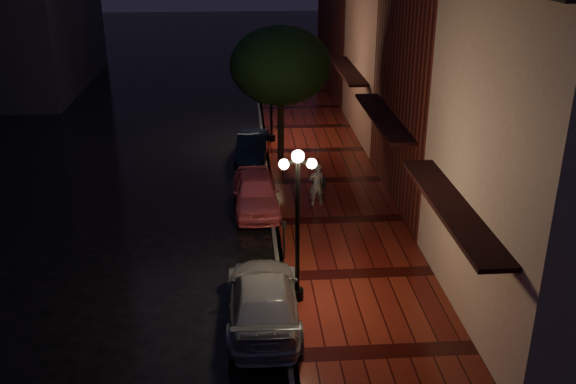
# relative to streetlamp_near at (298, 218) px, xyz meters

# --- Properties ---
(ground) EXTENTS (120.00, 120.00, 0.00)m
(ground) POSITION_rel_streetlamp_near_xyz_m (-0.35, 5.00, -2.60)
(ground) COLOR black
(ground) RESTS_ON ground
(sidewalk) EXTENTS (4.50, 60.00, 0.15)m
(sidewalk) POSITION_rel_streetlamp_near_xyz_m (1.90, 5.00, -2.53)
(sidewalk) COLOR #45100C
(sidewalk) RESTS_ON ground
(curb) EXTENTS (0.25, 60.00, 0.15)m
(curb) POSITION_rel_streetlamp_near_xyz_m (-0.35, 5.00, -2.53)
(curb) COLOR #595451
(curb) RESTS_ON ground
(storefront_near) EXTENTS (5.00, 8.00, 8.50)m
(storefront_near) POSITION_rel_streetlamp_near_xyz_m (6.65, -1.00, 1.65)
(storefront_near) COLOR gray
(storefront_near) RESTS_ON ground
(storefront_mid) EXTENTS (5.00, 8.00, 11.00)m
(storefront_mid) POSITION_rel_streetlamp_near_xyz_m (6.65, 7.00, 2.90)
(storefront_mid) COLOR #511914
(storefront_mid) RESTS_ON ground
(storefront_far) EXTENTS (5.00, 8.00, 9.00)m
(storefront_far) POSITION_rel_streetlamp_near_xyz_m (6.65, 15.00, 1.90)
(storefront_far) COLOR #8C5951
(storefront_far) RESTS_ON ground
(storefront_extra) EXTENTS (5.00, 12.00, 10.00)m
(storefront_extra) POSITION_rel_streetlamp_near_xyz_m (6.65, 25.00, 2.40)
(storefront_extra) COLOR #511914
(storefront_extra) RESTS_ON ground
(streetlamp_near) EXTENTS (0.96, 0.36, 4.31)m
(streetlamp_near) POSITION_rel_streetlamp_near_xyz_m (0.00, 0.00, 0.00)
(streetlamp_near) COLOR black
(streetlamp_near) RESTS_ON sidewalk
(streetlamp_far) EXTENTS (0.96, 0.36, 4.31)m
(streetlamp_far) POSITION_rel_streetlamp_near_xyz_m (0.00, 14.00, 0.00)
(streetlamp_far) COLOR black
(streetlamp_far) RESTS_ON sidewalk
(street_tree) EXTENTS (4.16, 4.16, 5.80)m
(street_tree) POSITION_rel_streetlamp_near_xyz_m (0.26, 10.99, 1.64)
(street_tree) COLOR black
(street_tree) RESTS_ON sidewalk
(pink_car) EXTENTS (1.77, 4.08, 1.37)m
(pink_car) POSITION_rel_streetlamp_near_xyz_m (-0.95, 6.45, -1.92)
(pink_car) COLOR #F16370
(pink_car) RESTS_ON ground
(navy_car) EXTENTS (1.65, 3.81, 1.22)m
(navy_car) POSITION_rel_streetlamp_near_xyz_m (-0.95, 11.78, -1.99)
(navy_car) COLOR black
(navy_car) RESTS_ON ground
(silver_car) EXTENTS (1.93, 4.64, 1.34)m
(silver_car) POSITION_rel_streetlamp_near_xyz_m (-0.95, -0.77, -1.93)
(silver_car) COLOR #93939A
(silver_car) RESTS_ON ground
(woman_with_umbrella) EXTENTS (0.92, 0.94, 2.22)m
(woman_with_umbrella) POSITION_rel_streetlamp_near_xyz_m (1.27, 6.35, -0.99)
(woman_with_umbrella) COLOR white
(woman_with_umbrella) RESTS_ON sidewalk
(parking_meter) EXTENTS (0.14, 0.12, 1.28)m
(parking_meter) POSITION_rel_streetlamp_near_xyz_m (-0.20, 2.30, -1.68)
(parking_meter) COLOR black
(parking_meter) RESTS_ON sidewalk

